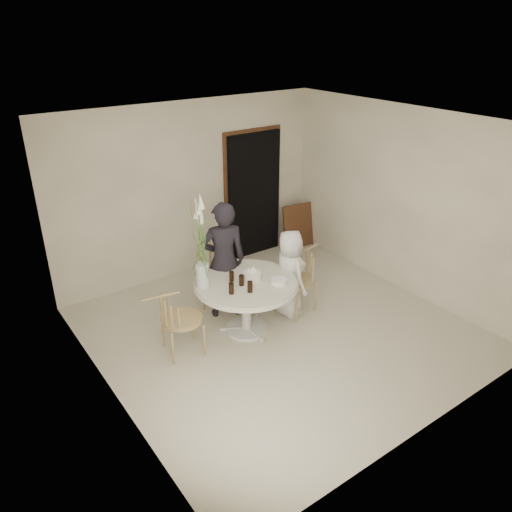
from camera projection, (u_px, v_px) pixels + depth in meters
ground at (279, 330)px, 6.64m from camera, size 4.50×4.50×0.00m
room_shell at (282, 216)px, 5.95m from camera, size 4.50×4.50×4.50m
doorway at (254, 196)px, 8.40m from camera, size 1.00×0.10×2.10m
door_trim at (252, 192)px, 8.41m from camera, size 1.12×0.03×2.22m
table at (246, 289)px, 6.38m from camera, size 1.33×1.33×0.73m
picture_frame at (298, 226)px, 8.93m from camera, size 0.60×0.24×0.77m
chair_far at (212, 262)px, 7.20m from camera, size 0.60×0.62×0.88m
chair_right at (301, 271)px, 6.91m from camera, size 0.59×0.55×0.89m
chair_left at (172, 315)px, 5.93m from camera, size 0.56×0.53×0.86m
girl at (224, 260)px, 6.66m from camera, size 0.70×0.59×1.65m
boy at (290, 273)px, 6.77m from camera, size 0.46×0.64×1.24m
birthday_cake at (252, 276)px, 6.35m from camera, size 0.23×0.23×0.16m
cola_tumbler_a at (241, 280)px, 6.21m from camera, size 0.08×0.08×0.14m
cola_tumbler_b at (250, 287)px, 6.06m from camera, size 0.07×0.07×0.14m
cola_tumbler_c at (231, 288)px, 6.02m from camera, size 0.09×0.09×0.14m
cola_tumbler_d at (232, 276)px, 6.31m from camera, size 0.08×0.08×0.13m
plate_stack at (279, 281)px, 6.28m from camera, size 0.21×0.21×0.05m
flower_vase at (201, 251)px, 6.02m from camera, size 0.17×0.17×1.23m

